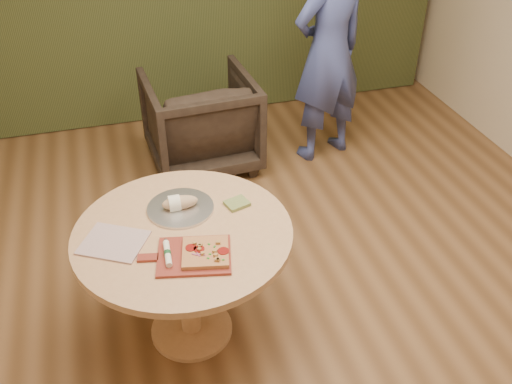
{
  "coord_description": "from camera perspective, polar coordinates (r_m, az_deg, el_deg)",
  "views": [
    {
      "loc": [
        -0.77,
        -2.11,
        2.58
      ],
      "look_at": [
        -0.09,
        0.25,
        0.84
      ],
      "focal_mm": 40.0,
      "sensor_mm": 36.0,
      "label": 1
    }
  ],
  "objects": [
    {
      "name": "serving_tray",
      "position": [
        3.07,
        -7.56,
        -1.6
      ],
      "size": [
        0.36,
        0.36,
        0.02
      ],
      "color": "silver",
      "rests_on": "pedestal_table"
    },
    {
      "name": "green_packet",
      "position": [
        3.07,
        -1.92,
        -1.15
      ],
      "size": [
        0.14,
        0.13,
        0.02
      ],
      "primitive_type": "cube",
      "rotation": [
        0.0,
        0.0,
        0.3
      ],
      "color": "#58682F",
      "rests_on": "pedestal_table"
    },
    {
      "name": "armchair",
      "position": [
        4.65,
        -5.58,
        7.48
      ],
      "size": [
        0.88,
        0.83,
        0.86
      ],
      "primitive_type": "imported",
      "rotation": [
        0.0,
        0.0,
        3.2
      ],
      "color": "black",
      "rests_on": "ground"
    },
    {
      "name": "bread_roll",
      "position": [
        3.05,
        -7.77,
        -1.08
      ],
      "size": [
        0.19,
        0.09,
        0.09
      ],
      "color": "tan",
      "rests_on": "serving_tray"
    },
    {
      "name": "flatbread_pizza",
      "position": [
        2.75,
        -5.06,
        -6.01
      ],
      "size": [
        0.26,
        0.26,
        0.04
      ],
      "rotation": [
        0.0,
        0.0,
        -0.21
      ],
      "color": "#C0814B",
      "rests_on": "pizza_paddle"
    },
    {
      "name": "room_shell",
      "position": [
        2.54,
        3.62,
        7.46
      ],
      "size": [
        5.04,
        6.04,
        2.84
      ],
      "color": "brown",
      "rests_on": "ground"
    },
    {
      "name": "pizza_paddle",
      "position": [
        2.76,
        -6.42,
        -6.37
      ],
      "size": [
        0.47,
        0.35,
        0.01
      ],
      "rotation": [
        0.0,
        0.0,
        -0.21
      ],
      "color": "maroon",
      "rests_on": "pedestal_table"
    },
    {
      "name": "person_standing",
      "position": [
        4.62,
        7.29,
        13.75
      ],
      "size": [
        0.76,
        0.61,
        1.82
      ],
      "primitive_type": "imported",
      "rotation": [
        0.0,
        0.0,
        3.44
      ],
      "color": "#3D4A8C",
      "rests_on": "ground"
    },
    {
      "name": "pedestal_table",
      "position": [
        3.02,
        -7.15,
        -5.93
      ],
      "size": [
        1.13,
        1.13,
        0.75
      ],
      "rotation": [
        0.0,
        0.0,
        -0.2
      ],
      "color": "tan",
      "rests_on": "ground"
    },
    {
      "name": "cutlery_roll",
      "position": [
        2.76,
        -8.84,
        -6.09
      ],
      "size": [
        0.04,
        0.2,
        0.03
      ],
      "rotation": [
        0.0,
        0.0,
        -0.06
      ],
      "color": "white",
      "rests_on": "pizza_paddle"
    },
    {
      "name": "newspaper",
      "position": [
        2.91,
        -14.04,
        -4.93
      ],
      "size": [
        0.38,
        0.37,
        0.01
      ],
      "primitive_type": "cube",
      "rotation": [
        0.0,
        0.0,
        -0.52
      ],
      "color": "silver",
      "rests_on": "pedestal_table"
    }
  ]
}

